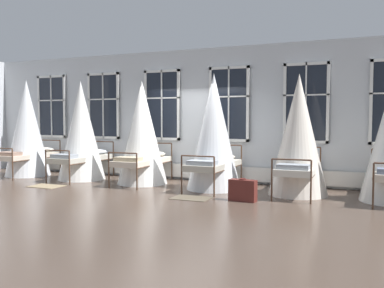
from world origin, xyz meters
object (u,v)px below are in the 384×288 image
object	(u,v)px
cot_second	(81,132)
cot_fifth	(298,137)
cot_first	(27,129)
cot_fourth	(214,133)
suitcase_dark	(243,190)
cot_third	(142,134)

from	to	relation	value
cot_second	cot_fifth	distance (m)	5.90
cot_first	cot_fourth	distance (m)	5.87
cot_first	cot_fifth	world-z (taller)	cot_first
cot_first	cot_fourth	bearing A→B (deg)	-91.51
cot_fifth	suitcase_dark	size ratio (longest dim) A/B	4.62
cot_fourth	suitcase_dark	distance (m)	1.93
cot_fifth	suitcase_dark	bearing A→B (deg)	141.57
cot_second	cot_fourth	world-z (taller)	cot_fourth
cot_fourth	cot_first	bearing A→B (deg)	89.90
cot_fourth	suitcase_dark	world-z (taller)	cot_fourth
cot_first	cot_third	size ratio (longest dim) A/B	1.06
cot_first	cot_third	bearing A→B (deg)	-90.80
cot_second	suitcase_dark	bearing A→B (deg)	-103.39
cot_second	cot_fifth	bearing A→B (deg)	-89.82
cot_second	cot_fifth	world-z (taller)	cot_second
cot_fifth	cot_fourth	bearing A→B (deg)	89.28
cot_second	cot_third	xyz separation A→B (m)	(1.93, -0.00, -0.02)
cot_fifth	cot_second	bearing A→B (deg)	87.90
cot_fourth	cot_fifth	bearing A→B (deg)	-88.50
cot_third	suitcase_dark	xyz separation A→B (m)	(3.07, -1.24, -1.06)
cot_second	suitcase_dark	distance (m)	5.27
cot_first	cot_second	distance (m)	1.95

